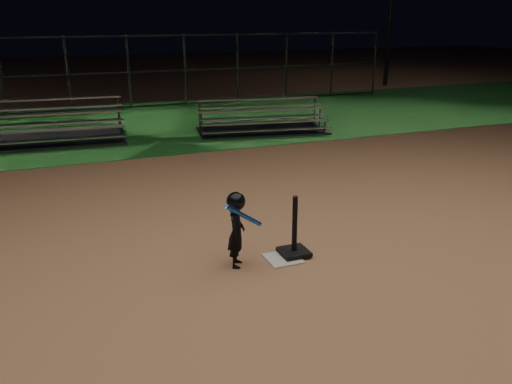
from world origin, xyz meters
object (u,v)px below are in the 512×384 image
(home_plate, at_px, (283,259))
(bleacher_right, at_px, (262,125))
(bleacher_left, at_px, (39,135))
(batting_tee, at_px, (294,243))
(child_batter, at_px, (236,227))

(home_plate, distance_m, bleacher_right, 8.18)
(bleacher_left, bearing_deg, batting_tee, -64.92)
(batting_tee, relative_size, bleacher_left, 0.19)
(child_batter, xyz_separation_m, bleacher_right, (3.47, 7.61, -0.36))
(home_plate, xyz_separation_m, bleacher_left, (-3.02, 8.54, 0.20))
(home_plate, distance_m, bleacher_left, 9.06)
(home_plate, distance_m, child_batter, 0.83)
(child_batter, xyz_separation_m, bleacher_left, (-2.38, 8.47, -0.33))
(bleacher_left, bearing_deg, child_batter, -69.95)
(home_plate, bearing_deg, bleacher_left, 109.51)
(child_batter, bearing_deg, batting_tee, -66.33)
(home_plate, height_order, bleacher_right, bleacher_right)
(batting_tee, bearing_deg, child_batter, 179.43)
(child_batter, height_order, bleacher_left, bleacher_left)
(batting_tee, height_order, bleacher_left, bleacher_left)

